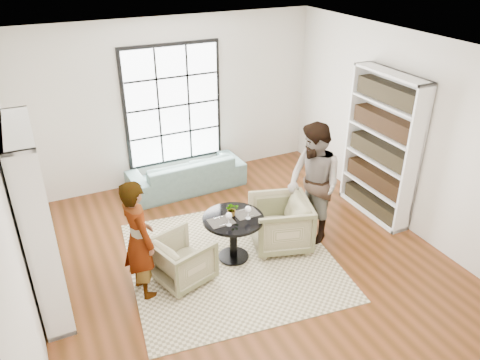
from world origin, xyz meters
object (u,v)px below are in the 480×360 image
sofa (186,173)px  flower_centerpiece (232,209)px  armchair_left (183,260)px  person_left (139,239)px  person_right (314,184)px  wine_glass_left (229,216)px  armchair_right (280,223)px  pedestal_table (233,229)px  wine_glass_right (248,210)px

sofa → flower_centerpiece: (-0.10, -2.24, 0.49)m
armchair_left → person_left: (-0.55, 0.00, 0.50)m
person_left → person_right: size_ratio=0.88×
armchair_left → wine_glass_left: bearing=-108.3°
person_left → sofa: bearing=-42.7°
armchair_left → armchair_right: bearing=-102.8°
sofa → person_right: bearing=115.2°
sofa → wine_glass_left: 2.52m
sofa → person_left: (-1.48, -2.44, 0.51)m
armchair_right → wine_glass_left: bearing=-65.1°
sofa → person_right: size_ratio=1.13×
person_left → armchair_right: bearing=-98.1°
pedestal_table → wine_glass_left: (-0.13, -0.15, 0.33)m
sofa → wine_glass_left: bearing=82.1°
wine_glass_left → pedestal_table: bearing=48.2°
person_right → flower_centerpiece: person_right is taller
armchair_left → person_right: size_ratio=0.39×
flower_centerpiece → person_left: bearing=-171.8°
armchair_right → wine_glass_right: wine_glass_right is taller
person_left → person_right: 2.68m
armchair_right → person_left: size_ratio=0.52×
sofa → person_left: 2.90m
wine_glass_left → wine_glass_right: bearing=7.2°
armchair_left → pedestal_table: bearing=-97.8°
armchair_left → armchair_right: (1.57, 0.13, 0.06)m
armchair_right → wine_glass_right: 0.74m
armchair_right → flower_centerpiece: flower_centerpiece is taller
pedestal_table → sofa: pedestal_table is taller
armchair_right → person_right: (0.55, 0.00, 0.54)m
pedestal_table → armchair_left: pedestal_table is taller
armchair_right → wine_glass_right: bearing=-64.2°
wine_glass_left → wine_glass_right: wine_glass_left is taller
armchair_left → wine_glass_right: bearing=-105.8°
pedestal_table → armchair_left: (-0.81, -0.14, -0.18)m
armchair_right → armchair_left: bearing=-69.2°
pedestal_table → person_left: person_left is taller
armchair_left → flower_centerpiece: flower_centerpiece is taller
sofa → flower_centerpiece: 2.30m
armchair_right → wine_glass_left: 1.01m
sofa → person_right: person_right is taller
sofa → armchair_left: bearing=67.1°
wine_glass_left → armchair_left: bearing=179.2°
armchair_left → person_left: person_left is taller
person_left → flower_centerpiece: size_ratio=8.06×
person_right → wine_glass_left: size_ratio=9.28×
person_left → wine_glass_right: bearing=-100.4°
wine_glass_right → armchair_right: bearing=9.8°
pedestal_table → person_right: size_ratio=0.47×
person_right → wine_glass_right: 1.14m
wine_glass_left → flower_centerpiece: 0.26m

